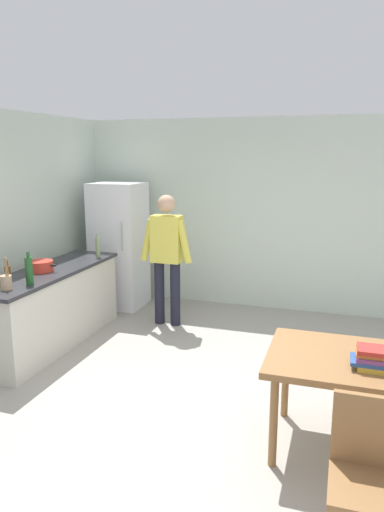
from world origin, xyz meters
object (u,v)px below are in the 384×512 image
person (167,251)px  utensil_jar (6,282)px  dining_table (365,369)px  refrigerator (119,245)px  bottle_beer_brown (8,275)px  cooking_pot (41,266)px  bottle_wine_green (29,271)px  chair (369,469)px  book_stack (374,358)px  bottle_vinegar_tall (98,247)px

person → utensil_jar: size_ratio=5.31×
person → dining_table: person is taller
refrigerator → bottle_beer_brown: refrigerator is taller
cooking_pot → bottle_wine_green: bottle_wine_green is taller
chair → cooking_pot: bearing=145.2°
dining_table → bottle_wine_green: (-3.22, 0.51, 0.37)m
refrigerator → person: bearing=-30.2°
cooking_pot → refrigerator: bearing=85.0°
utensil_jar → cooking_pot: bearing=99.8°
refrigerator → person: 1.10m
book_stack → person: bearing=136.2°
bottle_vinegar_tall → bottle_wine_green: bearing=-91.2°
cooking_pot → utensil_jar: size_ratio=1.25×
utensil_jar → book_stack: (3.36, -0.43, -0.15)m
person → refrigerator: bearing=149.8°
bottle_vinegar_tall → utensil_jar: bearing=-94.8°
dining_table → bottle_wine_green: 3.28m
utensil_jar → person: bearing=62.4°
utensil_jar → bottle_wine_green: (0.10, 0.22, 0.07)m
bottle_wine_green → bottle_beer_brown: bearing=-152.2°
utensil_jar → bottle_beer_brown: (-0.08, 0.13, 0.03)m
refrigerator → chair: (3.30, -3.67, -0.37)m
person → chair: 3.93m
person → chair: bearing=-53.0°
dining_table → cooking_pot: size_ratio=3.50×
dining_table → book_stack: (0.04, -0.14, 0.15)m
bottle_beer_brown → person: bearing=58.8°
dining_table → bottle_beer_brown: bearing=173.1°
refrigerator → person: (0.95, -0.55, 0.08)m
person → chair: size_ratio=1.87×
bottle_vinegar_tall → dining_table: bearing=-30.4°
utensil_jar → bottle_vinegar_tall: (0.13, 1.59, 0.06)m
utensil_jar → book_stack: bearing=-7.3°
refrigerator → bottle_vinegar_tall: 0.85m
bottle_beer_brown → chair: bearing=-22.1°
refrigerator → chair: size_ratio=1.98×
bottle_vinegar_tall → bottle_beer_brown: (-0.21, -1.46, -0.03)m
bottle_beer_brown → book_stack: 3.49m
utensil_jar → bottle_beer_brown: bearing=122.3°
cooking_pot → dining_table: bearing=-16.5°
person → bottle_wine_green: size_ratio=5.00×
bottle_wine_green → book_stack: bottle_wine_green is taller
refrigerator → book_stack: (3.34, -2.84, -0.07)m
person → dining_table: 3.20m
bottle_vinegar_tall → bottle_beer_brown: 1.48m
refrigerator → dining_table: refrigerator is taller
bottle_vinegar_tall → book_stack: bottle_vinegar_tall is taller
person → utensil_jar: (-0.97, -1.86, 0.00)m
chair → book_stack: bearing=82.2°
person → bottle_vinegar_tall: size_ratio=5.31×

